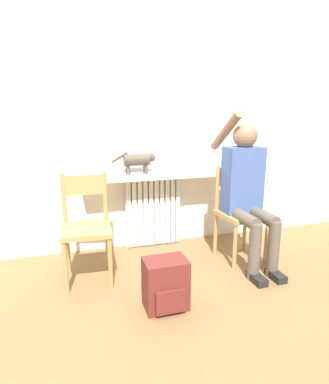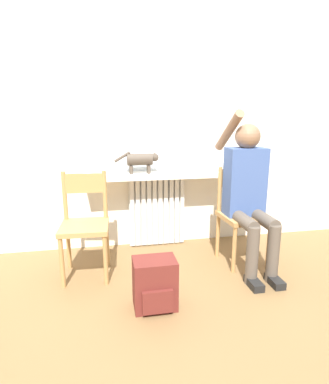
{
  "view_description": "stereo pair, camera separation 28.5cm",
  "coord_description": "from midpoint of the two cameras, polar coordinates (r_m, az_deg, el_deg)",
  "views": [
    {
      "loc": [
        -0.8,
        -1.91,
        1.34
      ],
      "look_at": [
        0.0,
        0.74,
        0.67
      ],
      "focal_mm": 30.0,
      "sensor_mm": 36.0,
      "label": 1
    },
    {
      "loc": [
        -0.53,
        -1.98,
        1.34
      ],
      "look_at": [
        0.0,
        0.74,
        0.67
      ],
      "focal_mm": 30.0,
      "sensor_mm": 36.0,
      "label": 2
    }
  ],
  "objects": [
    {
      "name": "windowsill",
      "position": [
        3.15,
        1.45,
        3.01
      ],
      "size": [
        1.44,
        0.26,
        0.05
      ],
      "color": "white",
      "rests_on": "radiator"
    },
    {
      "name": "backpack",
      "position": [
        2.34,
        1.9,
        -16.14
      ],
      "size": [
        0.3,
        0.24,
        0.36
      ],
      "color": "maroon",
      "rests_on": "ground_plane"
    },
    {
      "name": "cat",
      "position": [
        3.07,
        -1.52,
        5.72
      ],
      "size": [
        0.43,
        0.11,
        0.22
      ],
      "color": "#4C4238",
      "rests_on": "windowsill"
    },
    {
      "name": "person",
      "position": [
        2.9,
        17.5,
        0.45
      ],
      "size": [
        0.36,
        0.95,
        1.38
      ],
      "color": "brown",
      "rests_on": "ground_plane"
    },
    {
      "name": "wall_with_window",
      "position": [
        3.25,
        0.89,
        13.86
      ],
      "size": [
        7.0,
        0.06,
        2.7
      ],
      "color": "white",
      "rests_on": "ground_plane"
    },
    {
      "name": "radiator",
      "position": [
        3.32,
        1.1,
        -3.38
      ],
      "size": [
        0.58,
        0.08,
        0.73
      ],
      "color": "silver",
      "rests_on": "ground_plane"
    },
    {
      "name": "chair_left",
      "position": [
        2.72,
        -11.1,
        -5.5
      ],
      "size": [
        0.41,
        0.41,
        0.88
      ],
      "rotation": [
        0.0,
        0.0,
        -0.06
      ],
      "color": "#B2844C",
      "rests_on": "ground_plane"
    },
    {
      "name": "ground_plane",
      "position": [
        2.46,
        7.01,
        -19.5
      ],
      "size": [
        12.0,
        12.0,
        0.0
      ],
      "primitive_type": "plane",
      "color": "brown"
    },
    {
      "name": "window_glass",
      "position": [
        3.21,
        1.02,
        14.61
      ],
      "size": [
        1.39,
        0.01,
        1.22
      ],
      "color": "white",
      "rests_on": "windowsill"
    },
    {
      "name": "chair_right",
      "position": [
        3.05,
        16.2,
        -3.72
      ],
      "size": [
        0.42,
        0.42,
        0.88
      ],
      "rotation": [
        0.0,
        0.0,
        0.08
      ],
      "color": "#B2844C",
      "rests_on": "ground_plane"
    }
  ]
}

